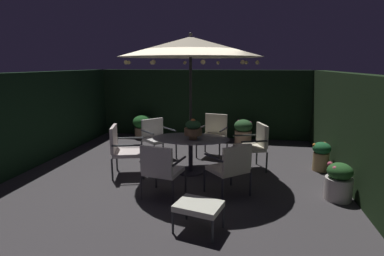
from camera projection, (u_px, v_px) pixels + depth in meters
ground_plane at (175, 178)px, 6.16m from camera, size 6.95×7.73×0.02m
hedge_backdrop_rear at (203, 104)px, 9.53m from camera, size 6.95×0.30×2.05m
hedge_backdrop_left at (23, 121)px, 6.54m from camera, size 0.30×7.73×2.05m
hedge_backdrop_right at (360, 134)px, 5.37m from camera, size 0.30×7.73×2.05m
patio_dining_table at (191, 145)px, 6.33m from camera, size 1.59×1.08×0.74m
patio_umbrella at (191, 47)px, 5.94m from camera, size 2.81×2.81×2.81m
centerpiece_planter at (193, 128)px, 6.12m from camera, size 0.36×0.36×0.42m
patio_chair_north at (254, 143)px, 6.55m from camera, size 0.77×0.77×0.98m
patio_chair_northeast at (214, 132)px, 7.56m from camera, size 0.74×0.73×1.01m
patio_chair_east at (156, 135)px, 7.40m from camera, size 0.88×0.88×0.92m
patio_chair_southeast at (123, 147)px, 6.21m from camera, size 0.77×0.79×1.02m
patio_chair_south at (161, 168)px, 5.10m from camera, size 0.71×0.67×0.93m
patio_chair_southwest at (231, 166)px, 5.20m from camera, size 0.83×0.83×0.92m
ottoman_footrest at (199, 207)px, 4.13m from camera, size 0.69×0.59×0.40m
potted_plant_front_corner at (321, 155)px, 6.50m from camera, size 0.38×0.37×0.62m
potted_plant_right_near at (339, 182)px, 5.10m from camera, size 0.44×0.44×0.63m
potted_plant_back_center at (143, 126)px, 9.44m from camera, size 0.60×0.60×0.70m
potted_plant_right_far at (243, 131)px, 8.79m from camera, size 0.52×0.52×0.68m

